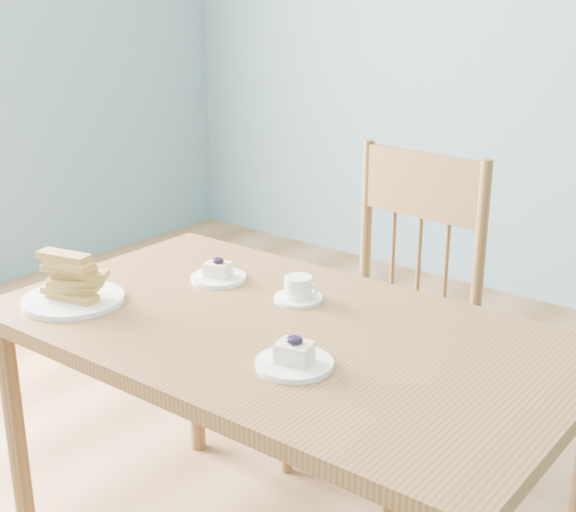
{
  "coord_description": "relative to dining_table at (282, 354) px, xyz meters",
  "views": [
    {
      "loc": [
        1.07,
        -1.05,
        1.46
      ],
      "look_at": [
        -0.03,
        0.28,
        0.87
      ],
      "focal_mm": 50.0,
      "sensor_mm": 36.0,
      "label": 1
    }
  ],
  "objects": [
    {
      "name": "room",
      "position": [
        0.01,
        -0.23,
        0.7
      ],
      "size": [
        5.01,
        5.01,
        2.71
      ],
      "color": "#946845",
      "rests_on": "ground"
    },
    {
      "name": "dining_table",
      "position": [
        0.0,
        0.0,
        0.0
      ],
      "size": [
        1.36,
        0.8,
        0.72
      ],
      "rotation": [
        0.0,
        0.0,
        0.03
      ],
      "color": "brown",
      "rests_on": "ground"
    },
    {
      "name": "dining_chair",
      "position": [
        -0.1,
        0.61,
        -0.14
      ],
      "size": [
        0.49,
        0.47,
        1.0
      ],
      "rotation": [
        0.0,
        0.0,
        -0.08
      ],
      "color": "brown",
      "rests_on": "ground"
    },
    {
      "name": "cheesecake_plate_near",
      "position": [
        0.15,
        -0.14,
        0.09
      ],
      "size": [
        0.16,
        0.16,
        0.07
      ],
      "rotation": [
        0.0,
        0.0,
        0.24
      ],
      "color": "white",
      "rests_on": "dining_table"
    },
    {
      "name": "cheesecake_plate_far",
      "position": [
        -0.32,
        0.12,
        0.09
      ],
      "size": [
        0.15,
        0.15,
        0.06
      ],
      "rotation": [
        0.0,
        0.0,
        0.31
      ],
      "color": "white",
      "rests_on": "dining_table"
    },
    {
      "name": "coffee_cup",
      "position": [
        -0.07,
        0.15,
        0.1
      ],
      "size": [
        0.12,
        0.12,
        0.06
      ],
      "rotation": [
        0.0,
        0.0,
        0.17
      ],
      "color": "white",
      "rests_on": "dining_table"
    },
    {
      "name": "biscotti_plate",
      "position": [
        -0.49,
        -0.21,
        0.12
      ],
      "size": [
        0.25,
        0.25,
        0.13
      ],
      "rotation": [
        0.0,
        0.0,
        0.32
      ],
      "color": "white",
      "rests_on": "dining_table"
    }
  ]
}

